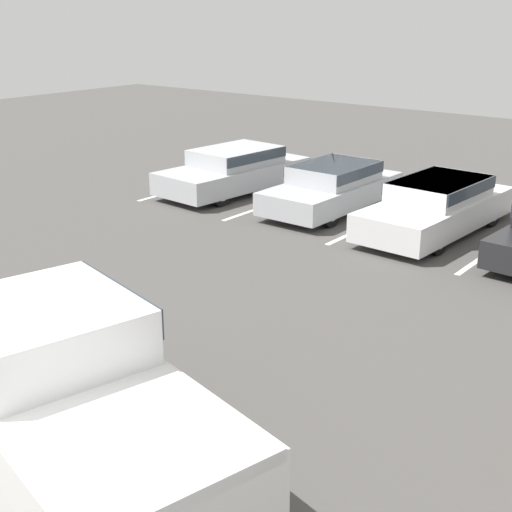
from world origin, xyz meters
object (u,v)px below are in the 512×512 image
(pickup_truck, at_px, (59,393))
(parked_sedan_a, at_px, (234,169))
(parked_sedan_c, at_px, (437,205))
(parked_sedan_b, at_px, (333,185))

(pickup_truck, xyz_separation_m, parked_sedan_a, (-6.59, 10.92, -0.30))
(pickup_truck, distance_m, parked_sedan_a, 12.76)
(pickup_truck, height_order, parked_sedan_c, pickup_truck)
(parked_sedan_a, distance_m, parked_sedan_c, 6.08)
(pickup_truck, bearing_deg, parked_sedan_a, 134.86)
(parked_sedan_a, height_order, parked_sedan_c, parked_sedan_c)
(pickup_truck, bearing_deg, parked_sedan_b, 120.98)
(parked_sedan_b, bearing_deg, parked_sedan_a, -88.44)
(pickup_truck, relative_size, parked_sedan_b, 1.35)
(pickup_truck, height_order, parked_sedan_b, pickup_truck)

